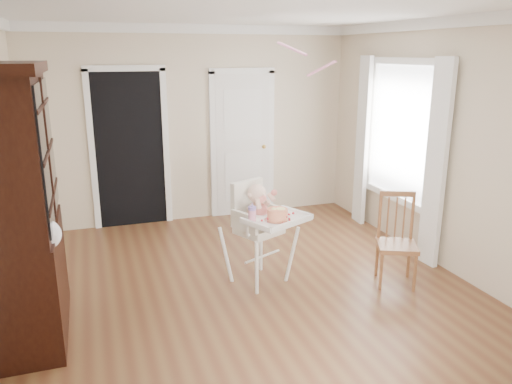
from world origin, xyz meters
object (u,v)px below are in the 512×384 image
object	(u,v)px
high_chair	(259,221)
sippy_cup	(252,214)
china_cabinet	(21,207)
cake	(278,215)
dining_chair	(397,242)

from	to	relation	value
high_chair	sippy_cup	size ratio (longest dim) A/B	5.67
high_chair	china_cabinet	size ratio (longest dim) A/B	0.48
cake	high_chair	bearing A→B (deg)	108.01
high_chair	sippy_cup	world-z (taller)	high_chair
high_chair	cake	world-z (taller)	high_chair
sippy_cup	china_cabinet	distance (m)	2.02
sippy_cup	cake	bearing A→B (deg)	-10.79
high_chair	cake	xyz separation A→B (m)	(0.09, -0.28, 0.14)
high_chair	dining_chair	xyz separation A→B (m)	(1.34, -0.47, -0.23)
cake	china_cabinet	bearing A→B (deg)	-179.24
sippy_cup	high_chair	bearing A→B (deg)	56.29
high_chair	china_cabinet	world-z (taller)	china_cabinet
high_chair	china_cabinet	distance (m)	2.22
china_cabinet	dining_chair	bearing A→B (deg)	-2.69
dining_chair	cake	bearing A→B (deg)	-163.97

